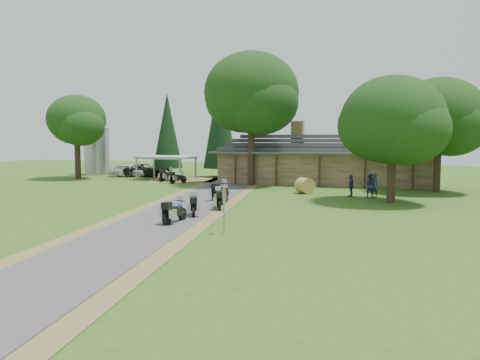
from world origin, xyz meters
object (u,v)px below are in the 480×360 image
(car_dark_suv, at_px, (148,167))
(car_white_sedan, at_px, (128,169))
(silo, at_px, (97,150))
(motorcycle_row_a, at_px, (175,210))
(motorcycle_row_c, at_px, (219,198))
(hay_bale, at_px, (305,186))
(motorcycle_row_b, at_px, (194,204))
(carport, at_px, (166,168))
(motorcycle_row_e, at_px, (220,190))
(motorcycle_row_d, at_px, (223,195))
(lodge, at_px, (325,158))
(motorcycle_carport_a, at_px, (167,175))
(motorcycle_carport_b, at_px, (178,177))

(car_dark_suv, bearing_deg, car_white_sedan, 97.81)
(silo, bearing_deg, car_white_sedan, -19.27)
(car_dark_suv, bearing_deg, motorcycle_row_a, -165.20)
(motorcycle_row_c, xyz_separation_m, hay_bale, (3.81, 9.92, -0.03))
(car_dark_suv, distance_m, motorcycle_row_b, 28.95)
(car_white_sedan, bearing_deg, motorcycle_row_b, -151.07)
(carport, bearing_deg, motorcycle_row_a, -57.07)
(silo, distance_m, hay_bale, 30.44)
(carport, bearing_deg, motorcycle_row_e, -45.65)
(car_dark_suv, bearing_deg, motorcycle_row_d, -156.18)
(lodge, height_order, motorcycle_row_b, lodge)
(motorcycle_row_b, relative_size, motorcycle_carport_a, 0.95)
(car_dark_suv, xyz_separation_m, motorcycle_row_c, (16.41, -21.34, -0.46))
(car_white_sedan, xyz_separation_m, motorcycle_row_a, (17.93, -25.80, -0.27))
(lodge, relative_size, car_white_sedan, 3.76)
(motorcycle_row_c, distance_m, motorcycle_row_d, 2.28)
(car_white_sedan, bearing_deg, motorcycle_row_c, -146.64)
(motorcycle_row_b, height_order, motorcycle_row_e, motorcycle_row_e)
(motorcycle_row_d, bearing_deg, motorcycle_carport_a, 34.83)
(motorcycle_row_b, bearing_deg, motorcycle_carport_a, 7.85)
(motorcycle_row_c, bearing_deg, car_white_sedan, 18.37)
(motorcycle_row_b, height_order, motorcycle_carport_a, motorcycle_carport_a)
(carport, height_order, motorcycle_carport_a, carport)
(motorcycle_carport_a, bearing_deg, motorcycle_row_e, -124.10)
(lodge, distance_m, carport, 16.93)
(motorcycle_row_b, distance_m, motorcycle_row_c, 2.88)
(motorcycle_carport_a, bearing_deg, motorcycle_carport_b, -113.74)
(motorcycle_carport_a, distance_m, motorcycle_carport_b, 2.61)
(car_white_sedan, relative_size, motorcycle_carport_a, 2.84)
(car_white_sedan, bearing_deg, motorcycle_carport_b, -130.50)
(car_white_sedan, relative_size, motorcycle_row_e, 2.76)
(hay_bale, bearing_deg, motorcycle_row_c, -111.04)
(motorcycle_row_e, xyz_separation_m, motorcycle_carport_a, (-10.25, 12.41, -0.02))
(carport, distance_m, motorcycle_carport_b, 4.54)
(car_white_sedan, distance_m, motorcycle_row_c, 27.53)
(car_dark_suv, bearing_deg, hay_bale, -135.43)
(silo, relative_size, motorcycle_row_d, 3.41)
(silo, relative_size, motorcycle_carport_a, 3.06)
(silo, bearing_deg, motorcycle_row_e, -38.81)
(silo, xyz_separation_m, motorcycle_row_d, (23.38, -20.12, -2.45))
(carport, xyz_separation_m, motorcycle_row_b, (12.07, -21.23, -0.63))
(car_white_sedan, relative_size, car_dark_suv, 0.97)
(motorcycle_row_d, height_order, motorcycle_carport_b, motorcycle_carport_b)
(motorcycle_carport_a, height_order, motorcycle_carport_b, motorcycle_carport_a)
(motorcycle_row_b, height_order, motorcycle_carport_b, motorcycle_carport_b)
(motorcycle_row_a, distance_m, motorcycle_carport_a, 24.67)
(silo, relative_size, car_white_sedan, 1.08)
(lodge, xyz_separation_m, carport, (-16.84, -1.28, -1.17))
(motorcycle_row_a, relative_size, motorcycle_row_b, 1.04)
(car_dark_suv, relative_size, hay_bale, 4.67)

